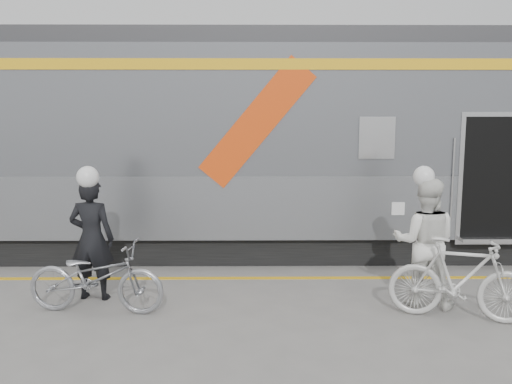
{
  "coord_description": "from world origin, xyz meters",
  "views": [
    {
      "loc": [
        -0.47,
        -6.34,
        2.68
      ],
      "look_at": [
        -0.4,
        1.6,
        1.5
      ],
      "focal_mm": 38.0,
      "sensor_mm": 36.0,
      "label": 1
    }
  ],
  "objects_px": {
    "bicycle_right": "(460,279)",
    "woman": "(425,242)",
    "bicycle_left": "(96,277)",
    "man": "(92,239)"
  },
  "relations": [
    {
      "from": "man",
      "to": "woman",
      "type": "relative_size",
      "value": 0.99
    },
    {
      "from": "bicycle_right",
      "to": "bicycle_left",
      "type": "bearing_deg",
      "value": 103.39
    },
    {
      "from": "man",
      "to": "bicycle_left",
      "type": "bearing_deg",
      "value": 116.27
    },
    {
      "from": "man",
      "to": "bicycle_left",
      "type": "distance_m",
      "value": 0.71
    },
    {
      "from": "woman",
      "to": "bicycle_right",
      "type": "bearing_deg",
      "value": 135.66
    },
    {
      "from": "woman",
      "to": "bicycle_right",
      "type": "height_order",
      "value": "woman"
    },
    {
      "from": "bicycle_left",
      "to": "man",
      "type": "bearing_deg",
      "value": 26.27
    },
    {
      "from": "bicycle_right",
      "to": "woman",
      "type": "bearing_deg",
      "value": 45.66
    },
    {
      "from": "man",
      "to": "bicycle_left",
      "type": "height_order",
      "value": "man"
    },
    {
      "from": "woman",
      "to": "bicycle_right",
      "type": "xyz_separation_m",
      "value": [
        0.3,
        -0.55,
        -0.35
      ]
    }
  ]
}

